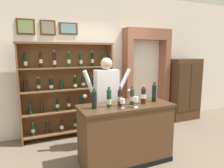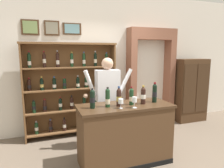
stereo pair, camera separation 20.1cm
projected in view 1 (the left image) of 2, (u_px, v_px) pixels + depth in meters
The scene contains 15 objects.
ground_plane at pixel (127, 161), 3.37m from camera, with size 14.00×14.00×0.02m, color #6B5B4C.
back_wall at pixel (93, 62), 4.70m from camera, with size 12.00×0.19×3.12m.
wine_shelf at pixel (68, 88), 4.23m from camera, with size 1.93×0.30×1.98m.
archway_doorway at pixel (144, 71), 5.13m from camera, with size 1.23×0.45×2.35m.
side_cabinet at pixel (184, 89), 5.37m from camera, with size 0.82×0.41×1.61m.
tasting_counter at pixel (126, 134), 3.28m from camera, with size 1.50×0.63×0.97m.
shopkeeper at pixel (107, 93), 3.70m from camera, with size 0.95×0.22×1.69m.
tasting_bottle_brunello at pixel (94, 99), 2.96m from camera, with size 0.08×0.08×0.30m.
tasting_bottle_chianti at pixel (109, 98), 3.05m from camera, with size 0.07×0.07×0.31m.
tasting_bottle_rosso at pixel (120, 97), 3.10m from camera, with size 0.08×0.08×0.31m.
tasting_bottle_bianco at pixel (132, 96), 3.20m from camera, with size 0.07×0.07×0.30m.
tasting_bottle_riserva at pixel (143, 95), 3.26m from camera, with size 0.08×0.08×0.30m.
tasting_bottle_prosecco at pixel (154, 92), 3.39m from camera, with size 0.08×0.08×0.33m.
wine_glass_left at pixel (122, 102), 2.99m from camera, with size 0.08×0.08×0.14m.
wine_glass_spare at pixel (136, 100), 3.03m from camera, with size 0.08×0.08×0.17m.
Camera 1 is at (-1.47, -2.77, 1.80)m, focal length 32.47 mm.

